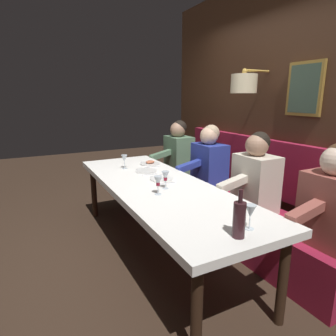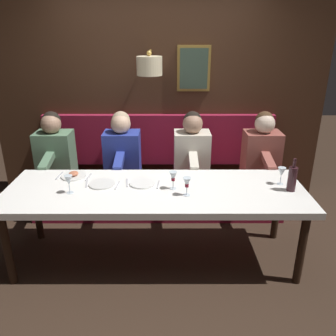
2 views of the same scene
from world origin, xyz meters
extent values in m
plane|color=#332319|center=(0.00, 0.00, 0.00)|extent=(12.00, 12.00, 0.00)
cube|color=white|center=(0.00, 0.00, 0.71)|extent=(0.90, 2.69, 0.06)
cylinder|color=black|center=(-0.35, -1.24, 0.34)|extent=(0.07, 0.07, 0.68)
cylinder|color=black|center=(-0.35, 1.24, 0.34)|extent=(0.07, 0.07, 0.68)
cylinder|color=black|center=(0.35, -1.24, 0.34)|extent=(0.07, 0.07, 0.68)
cylinder|color=black|center=(0.35, 1.24, 0.34)|extent=(0.07, 0.07, 0.68)
cube|color=maroon|center=(0.89, 0.00, 0.23)|extent=(0.52, 2.89, 0.45)
cube|color=#422819|center=(1.48, 0.00, 1.45)|extent=(0.10, 4.09, 2.90)
cube|color=maroon|center=(1.39, 0.00, 0.77)|extent=(0.10, 2.89, 0.64)
cube|color=olive|center=(1.42, -0.42, 1.64)|extent=(0.04, 0.39, 0.52)
cube|color=#384C3D|center=(1.40, -0.42, 1.64)|extent=(0.01, 0.33, 0.46)
cylinder|color=#B78E3D|center=(1.25, 0.09, 1.84)|extent=(0.35, 0.02, 0.02)
cylinder|color=beige|center=(1.08, 0.09, 1.70)|extent=(0.28, 0.28, 0.20)
sphere|color=#B78E3D|center=(1.08, 0.09, 1.83)|extent=(0.06, 0.06, 0.06)
cube|color=#934C42|center=(0.89, -1.18, 0.73)|extent=(0.30, 0.40, 0.56)
sphere|color=beige|center=(0.87, -1.18, 1.11)|extent=(0.22, 0.22, 0.22)
sphere|color=#4C331E|center=(0.90, -1.18, 1.14)|extent=(0.20, 0.20, 0.20)
cube|color=#934C42|center=(0.60, -1.18, 0.77)|extent=(0.33, 0.09, 0.14)
cube|color=beige|center=(0.89, -0.39, 0.73)|extent=(0.30, 0.40, 0.56)
sphere|color=#A37A60|center=(0.87, -0.39, 1.11)|extent=(0.22, 0.22, 0.22)
sphere|color=black|center=(0.90, -0.39, 1.14)|extent=(0.20, 0.20, 0.20)
cube|color=beige|center=(0.60, -0.39, 0.77)|extent=(0.33, 0.09, 0.14)
cube|color=#283893|center=(0.89, 0.40, 0.73)|extent=(0.30, 0.40, 0.56)
sphere|color=#D1A889|center=(0.87, 0.40, 1.11)|extent=(0.22, 0.22, 0.22)
sphere|color=tan|center=(0.90, 0.40, 1.14)|extent=(0.20, 0.20, 0.20)
cube|color=#283893|center=(0.60, 0.40, 0.77)|extent=(0.33, 0.09, 0.14)
cube|color=#567A5B|center=(0.89, 1.16, 0.73)|extent=(0.30, 0.40, 0.56)
sphere|color=#A37A60|center=(0.87, 1.16, 1.11)|extent=(0.22, 0.22, 0.22)
sphere|color=black|center=(0.90, 1.16, 1.14)|extent=(0.20, 0.20, 0.20)
cube|color=#567A5B|center=(0.60, 1.16, 0.77)|extent=(0.33, 0.09, 0.14)
cylinder|color=silver|center=(0.09, 0.49, 0.75)|extent=(0.24, 0.24, 0.01)
cube|color=silver|center=(0.07, 0.35, 0.74)|extent=(0.17, 0.03, 0.01)
cube|color=silver|center=(0.11, 0.64, 0.74)|extent=(0.18, 0.04, 0.01)
cylinder|color=white|center=(0.10, 0.12, 0.75)|extent=(0.24, 0.24, 0.01)
cube|color=silver|center=(0.08, -0.03, 0.74)|extent=(0.17, 0.03, 0.01)
cube|color=silver|center=(0.12, 0.26, 0.74)|extent=(0.18, 0.04, 0.01)
cylinder|color=silver|center=(0.27, 0.80, 0.75)|extent=(0.24, 0.24, 0.01)
ellipsoid|color=#B76647|center=(0.27, 0.80, 0.77)|extent=(0.11, 0.09, 0.04)
cube|color=silver|center=(0.25, 0.65, 0.74)|extent=(0.17, 0.03, 0.01)
cube|color=silver|center=(0.29, 0.94, 0.74)|extent=(0.18, 0.03, 0.01)
cylinder|color=silver|center=(-0.13, -0.27, 0.74)|extent=(0.06, 0.06, 0.00)
cylinder|color=silver|center=(-0.13, -0.27, 0.78)|extent=(0.01, 0.01, 0.07)
cone|color=silver|center=(-0.13, -0.27, 0.86)|extent=(0.07, 0.07, 0.08)
cylinder|color=maroon|center=(-0.13, -0.27, 0.83)|extent=(0.03, 0.03, 0.03)
cylinder|color=silver|center=(0.00, -0.16, 0.74)|extent=(0.06, 0.06, 0.00)
cylinder|color=silver|center=(0.00, -0.16, 0.78)|extent=(0.01, 0.01, 0.07)
cone|color=silver|center=(0.00, -0.16, 0.86)|extent=(0.07, 0.07, 0.08)
cylinder|color=maroon|center=(0.00, -0.16, 0.83)|extent=(0.03, 0.03, 0.03)
cylinder|color=silver|center=(-0.08, 0.74, 0.74)|extent=(0.06, 0.06, 0.00)
cylinder|color=silver|center=(-0.08, 0.74, 0.78)|extent=(0.01, 0.01, 0.07)
cone|color=silver|center=(-0.08, 0.74, 0.86)|extent=(0.07, 0.07, 0.08)
cylinder|color=silver|center=(0.10, -1.15, 0.74)|extent=(0.06, 0.06, 0.00)
cylinder|color=silver|center=(0.10, -1.15, 0.78)|extent=(0.01, 0.01, 0.07)
cone|color=silver|center=(0.10, -1.15, 0.86)|extent=(0.07, 0.07, 0.08)
cylinder|color=#33191E|center=(-0.04, -1.20, 0.85)|extent=(0.08, 0.08, 0.22)
cylinder|color=#33191E|center=(-0.04, -1.20, 1.00)|extent=(0.03, 0.03, 0.08)
camera|label=1|loc=(-1.14, -2.41, 1.56)|focal=30.68mm
camera|label=2|loc=(-2.76, -0.11, 2.05)|focal=36.47mm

